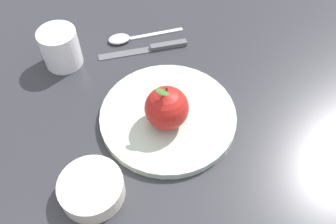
{
  "coord_description": "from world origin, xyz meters",
  "views": [
    {
      "loc": [
        0.26,
        0.33,
        0.53
      ],
      "look_at": [
        0.01,
        0.03,
        0.02
      ],
      "focal_mm": 37.7,
      "sensor_mm": 36.0,
      "label": 1
    }
  ],
  "objects": [
    {
      "name": "dinner_plate",
      "position": [
        0.01,
        0.03,
        0.01
      ],
      "size": [
        0.25,
        0.25,
        0.02
      ],
      "color": "#B2C6B2",
      "rests_on": "ground_plane"
    },
    {
      "name": "knife",
      "position": [
        -0.08,
        -0.13,
        0.0
      ],
      "size": [
        0.18,
        0.1,
        0.01
      ],
      "color": "#59595E",
      "rests_on": "ground_plane"
    },
    {
      "name": "apple",
      "position": [
        0.02,
        0.04,
        0.05
      ],
      "size": [
        0.08,
        0.08,
        0.09
      ],
      "color": "#B21E19",
      "rests_on": "dinner_plate"
    },
    {
      "name": "spoon",
      "position": [
        -0.06,
        -0.19,
        0.01
      ],
      "size": [
        0.16,
        0.09,
        0.01
      ],
      "color": "silver",
      "rests_on": "ground_plane"
    },
    {
      "name": "side_bowl",
      "position": [
        0.2,
        0.07,
        0.02
      ],
      "size": [
        0.1,
        0.1,
        0.04
      ],
      "color": "silver",
      "rests_on": "ground_plane"
    },
    {
      "name": "cup",
      "position": [
        0.08,
        -0.22,
        0.04
      ],
      "size": [
        0.08,
        0.08,
        0.08
      ],
      "color": "white",
      "rests_on": "ground_plane"
    },
    {
      "name": "ground_plane",
      "position": [
        0.0,
        0.0,
        0.0
      ],
      "size": [
        2.4,
        2.4,
        0.0
      ],
      "primitive_type": "plane",
      "color": "#2D2D33"
    }
  ]
}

